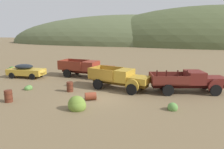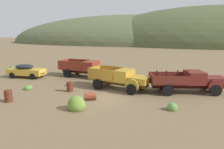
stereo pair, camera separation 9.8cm
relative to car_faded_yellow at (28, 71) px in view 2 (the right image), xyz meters
name	(u,v)px [view 2 (the right image)]	position (x,y,z in m)	size (l,w,h in m)	color
ground_plane	(100,98)	(10.68, -5.06, -0.81)	(300.00, 300.00, 0.00)	brown
hill_far_right	(125,43)	(-4.95, 76.65, -0.81)	(115.99, 50.79, 25.57)	#56603D
hill_far_left	(213,45)	(31.88, 72.47, -0.81)	(102.60, 50.34, 30.61)	#4C5633
car_faded_yellow	(28,71)	(0.00, 0.00, 0.00)	(4.53, 2.12, 1.57)	gold
truck_rust_red	(90,69)	(6.94, 2.08, 0.21)	(6.67, 3.07, 1.91)	#42140D
truck_mustard	(123,79)	(11.88, -2.17, 0.20)	(5.98, 3.53, 1.91)	#593D12
truck_oxblood	(193,81)	(17.93, -1.38, 0.19)	(6.72, 3.69, 2.16)	black
oil_drum_tipped	(90,96)	(10.09, -5.77, -0.51)	(1.04, 0.95, 0.61)	brown
oil_drum_by_truck	(70,87)	(7.46, -4.05, -0.37)	(0.61, 0.61, 0.88)	#5B2819
oil_drum_spare	(8,96)	(4.26, -7.88, -0.36)	(0.62, 0.62, 0.91)	#5B2819
bush_lone_scrub	(34,71)	(-1.28, 3.01, -0.63)	(0.78, 0.70, 0.69)	#4C8438
bush_between_trucks	(169,82)	(15.92, 0.94, -0.57)	(1.09, 0.92, 1.04)	#5B8E42
bush_near_barrel	(76,105)	(9.95, -7.96, -0.50)	(1.28, 1.16, 1.25)	olive
bush_front_left	(172,108)	(16.26, -6.27, -0.65)	(0.69, 0.77, 0.69)	#5B8E42
bush_front_right	(28,88)	(3.45, -4.47, -0.68)	(0.69, 0.72, 0.54)	#5B8E42
bush_back_edge	(12,70)	(-4.68, 2.81, -0.61)	(1.16, 0.83, 0.85)	#3D702D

